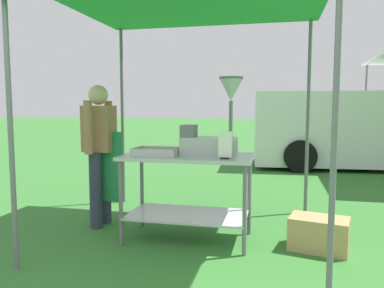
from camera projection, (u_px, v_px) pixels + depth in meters
name	position (u px, v px, depth m)	size (l,w,h in m)	color
ground_plane	(226.00, 168.00, 8.46)	(70.00, 70.00, 0.00)	#33702D
stall_canopy	(190.00, 3.00, 3.76)	(2.71, 2.50, 2.49)	slate
donut_cart	(188.00, 178.00, 3.84)	(1.31, 0.70, 0.88)	#B7B7BC
donut_tray	(157.00, 152.00, 3.82)	(0.46, 0.32, 0.07)	#B7B7BC
donut_fryer	(213.00, 129.00, 3.81)	(0.62, 0.28, 0.78)	#B7B7BC
menu_sign	(225.00, 147.00, 3.52)	(0.13, 0.05, 0.26)	black
vendor	(100.00, 148.00, 4.29)	(0.46, 0.54, 1.61)	#2D3347
supply_crate	(319.00, 234.00, 3.61)	(0.60, 0.46, 0.32)	tan
van_white	(363.00, 129.00, 8.51)	(4.97, 2.36, 1.69)	white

